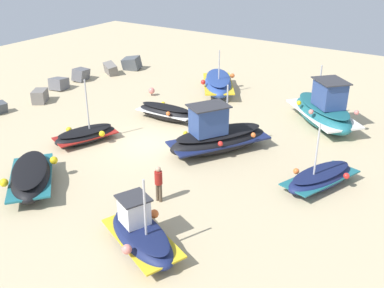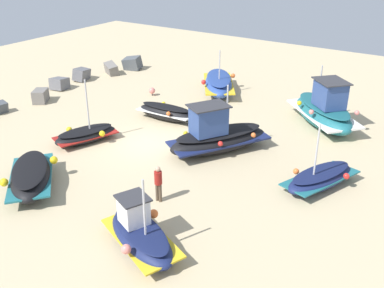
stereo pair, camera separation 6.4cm
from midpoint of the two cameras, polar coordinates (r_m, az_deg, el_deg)
name	(u,v)px [view 2 (the right image)]	position (r m, az deg, el deg)	size (l,w,h in m)	color
ground_plane	(150,143)	(24.19, -5.19, 0.15)	(51.88, 51.88, 0.00)	#C6B289
fishing_boat_0	(31,176)	(20.94, -19.44, -3.84)	(4.06, 4.23, 1.06)	black
fishing_boat_1	(324,110)	(27.00, 16.27, 4.06)	(5.21, 5.37, 3.35)	#1E6670
fishing_boat_2	(166,112)	(26.94, -3.21, 4.01)	(1.57, 3.71, 0.94)	black
fishing_boat_3	(140,234)	(16.33, -6.40, -11.11)	(2.87, 4.02, 3.00)	navy
fishing_boat_4	(217,136)	(22.86, 3.24, 0.97)	(5.51, 4.25, 3.47)	black
fishing_boat_5	(219,83)	(31.75, 3.40, 7.58)	(5.23, 4.34, 3.10)	#2D4C9E
fishing_boat_6	(320,178)	(20.67, 15.86, -4.11)	(4.09, 2.69, 3.12)	navy
fishing_boat_7	(86,135)	(24.69, -13.08, 1.11)	(3.62, 2.39, 3.41)	black
person_walking	(158,182)	(18.65, -4.14, -4.71)	(0.32, 0.32, 1.60)	brown
breakwater_rocks	(28,96)	(31.64, -19.75, 5.69)	(21.91, 2.90, 1.33)	slate
mooring_buoy_0	(152,91)	(31.17, -4.97, 6.66)	(0.43, 0.43, 0.56)	#3F3F42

